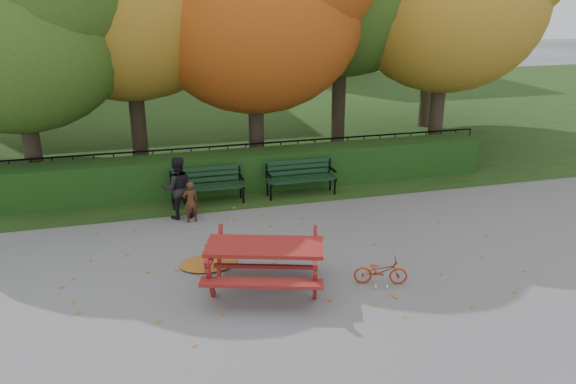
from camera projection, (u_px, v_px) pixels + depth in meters
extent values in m
plane|color=slate|center=(300.00, 261.00, 10.95)|extent=(90.00, 90.00, 0.00)
plane|color=#193213|center=(206.00, 116.00, 23.67)|extent=(90.00, 90.00, 0.00)
cube|color=black|center=(252.00, 170.00, 14.87)|extent=(13.00, 0.90, 1.00)
cube|color=black|center=(246.00, 176.00, 15.74)|extent=(14.00, 0.04, 0.04)
cube|color=black|center=(246.00, 144.00, 15.43)|extent=(14.00, 0.04, 0.04)
cylinder|color=black|center=(135.00, 170.00, 14.85)|extent=(0.03, 0.03, 1.00)
cylinder|color=black|center=(246.00, 162.00, 15.59)|extent=(0.03, 0.03, 1.00)
cylinder|color=black|center=(347.00, 154.00, 16.34)|extent=(0.03, 0.03, 1.00)
cylinder|color=black|center=(454.00, 146.00, 17.20)|extent=(0.03, 0.03, 1.00)
cylinder|color=#31261C|center=(31.00, 142.00, 14.41)|extent=(0.44, 0.44, 2.62)
ellipsoid|color=#264817|center=(13.00, 28.00, 13.47)|extent=(5.60, 5.60, 5.04)
cylinder|color=#31261C|center=(138.00, 117.00, 16.08)|extent=(0.44, 0.44, 3.15)
cylinder|color=#31261C|center=(256.00, 122.00, 16.23)|extent=(0.44, 0.44, 2.80)
ellipsoid|color=#984010|center=(254.00, 14.00, 15.22)|extent=(6.00, 6.00, 5.40)
cylinder|color=#31261C|center=(339.00, 97.00, 18.04)|extent=(0.44, 0.44, 3.50)
cylinder|color=#31261C|center=(437.00, 110.00, 17.43)|extent=(0.44, 0.44, 2.97)
ellipsoid|color=olive|center=(447.00, 2.00, 16.36)|extent=(5.80, 5.80, 5.22)
cylinder|color=#31261C|center=(427.00, 85.00, 21.48)|extent=(0.44, 0.44, 3.15)
cube|color=black|center=(209.00, 189.00, 13.59)|extent=(1.80, 0.12, 0.04)
cube|color=black|center=(208.00, 187.00, 13.75)|extent=(1.80, 0.12, 0.04)
cube|color=black|center=(207.00, 185.00, 13.91)|extent=(1.80, 0.12, 0.04)
cube|color=black|center=(206.00, 180.00, 13.96)|extent=(1.80, 0.05, 0.10)
cube|color=black|center=(206.00, 174.00, 13.91)|extent=(1.80, 0.05, 0.10)
cube|color=black|center=(205.00, 169.00, 13.86)|extent=(1.80, 0.05, 0.10)
cube|color=black|center=(172.00, 191.00, 13.55)|extent=(0.05, 0.55, 0.06)
cube|color=black|center=(171.00, 179.00, 13.71)|extent=(0.05, 0.05, 0.41)
cylinder|color=black|center=(174.00, 201.00, 13.45)|extent=(0.05, 0.05, 0.44)
cylinder|color=black|center=(172.00, 196.00, 13.78)|extent=(0.05, 0.05, 0.44)
cube|color=black|center=(172.00, 183.00, 13.50)|extent=(0.05, 0.45, 0.04)
cube|color=black|center=(242.00, 185.00, 13.97)|extent=(0.05, 0.55, 0.06)
cube|color=black|center=(239.00, 173.00, 14.14)|extent=(0.05, 0.05, 0.41)
cylinder|color=black|center=(243.00, 195.00, 13.87)|extent=(0.05, 0.05, 0.44)
cylinder|color=black|center=(241.00, 190.00, 14.20)|extent=(0.05, 0.05, 0.44)
cube|color=black|center=(241.00, 177.00, 13.92)|extent=(0.05, 0.45, 0.04)
cube|color=black|center=(303.00, 181.00, 14.18)|extent=(1.80, 0.12, 0.04)
cube|color=black|center=(301.00, 179.00, 14.34)|extent=(1.80, 0.12, 0.04)
cube|color=black|center=(299.00, 177.00, 14.51)|extent=(1.80, 0.12, 0.04)
cube|color=black|center=(298.00, 172.00, 14.55)|extent=(1.80, 0.05, 0.10)
cube|color=black|center=(298.00, 166.00, 14.50)|extent=(1.80, 0.05, 0.10)
cube|color=black|center=(298.00, 162.00, 14.46)|extent=(1.80, 0.05, 0.10)
cube|color=black|center=(269.00, 183.00, 14.14)|extent=(0.05, 0.55, 0.06)
cube|color=black|center=(266.00, 171.00, 14.31)|extent=(0.05, 0.05, 0.41)
cylinder|color=black|center=(271.00, 192.00, 14.04)|extent=(0.05, 0.05, 0.44)
cylinder|color=black|center=(267.00, 188.00, 14.37)|extent=(0.05, 0.05, 0.44)
cube|color=black|center=(269.00, 175.00, 14.09)|extent=(0.05, 0.45, 0.04)
cube|color=black|center=(333.00, 177.00, 14.56)|extent=(0.05, 0.55, 0.06)
cube|color=black|center=(329.00, 166.00, 14.73)|extent=(0.05, 0.05, 0.41)
cylinder|color=black|center=(335.00, 187.00, 14.46)|extent=(0.05, 0.05, 0.44)
cylinder|color=black|center=(330.00, 182.00, 14.79)|extent=(0.05, 0.05, 0.44)
cube|color=black|center=(333.00, 170.00, 14.51)|extent=(0.05, 0.45, 0.04)
cube|color=maroon|center=(265.00, 247.00, 9.63)|extent=(2.17, 1.41, 0.07)
cube|color=maroon|center=(261.00, 283.00, 9.11)|extent=(2.00, 0.88, 0.06)
cube|color=maroon|center=(268.00, 248.00, 10.38)|extent=(2.00, 0.88, 0.06)
cube|color=maroon|center=(210.00, 279.00, 9.32)|extent=(0.24, 0.57, 0.98)
cube|color=maroon|center=(220.00, 253.00, 10.27)|extent=(0.24, 0.57, 0.98)
cube|color=maroon|center=(214.00, 250.00, 9.70)|extent=(0.52, 1.46, 0.07)
cube|color=maroon|center=(315.00, 282.00, 9.25)|extent=(0.24, 0.57, 0.98)
cube|color=maroon|center=(315.00, 255.00, 10.20)|extent=(0.24, 0.57, 0.98)
cube|color=maroon|center=(315.00, 252.00, 9.63)|extent=(0.52, 1.46, 0.07)
cube|color=maroon|center=(265.00, 267.00, 9.76)|extent=(1.73, 0.61, 0.07)
ellipsoid|color=brown|center=(209.00, 263.00, 10.77)|extent=(1.31, 1.12, 0.08)
imported|color=#3F2514|center=(191.00, 202.00, 12.67)|extent=(0.38, 0.28, 0.96)
imported|color=black|center=(178.00, 188.00, 12.83)|extent=(0.74, 0.59, 1.46)
imported|color=#9E2C0E|center=(381.00, 271.00, 10.02)|extent=(1.01, 0.60, 0.50)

